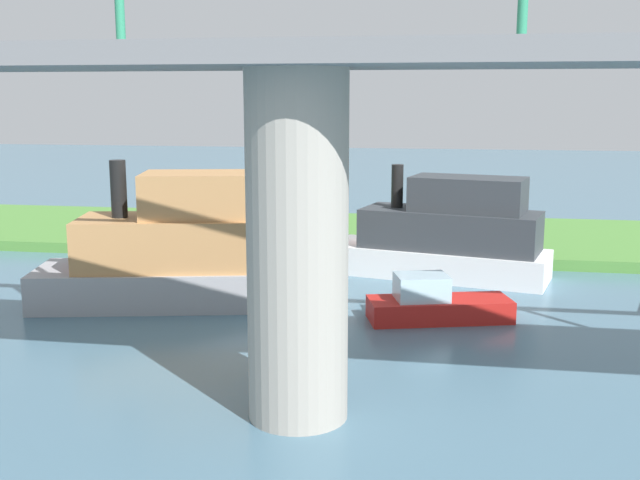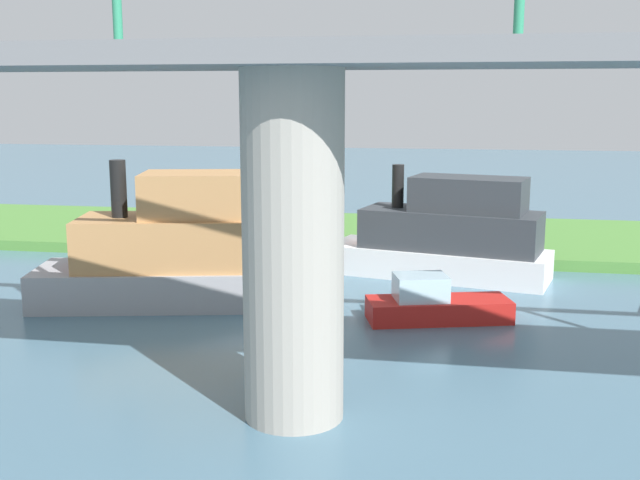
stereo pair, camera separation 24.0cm
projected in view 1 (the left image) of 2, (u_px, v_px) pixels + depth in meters
name	position (u px, v px, depth m)	size (l,w,h in m)	color
ground_plane	(378.00, 265.00, 34.85)	(160.00, 160.00, 0.00)	#476B7F
grassy_bank	(389.00, 236.00, 40.62)	(80.00, 12.00, 0.50)	#4C8438
bridge_pylon	(297.00, 249.00, 17.60)	(2.35, 2.35, 8.14)	#9E998E
bridge_span	(296.00, 44.00, 16.78)	(69.38, 4.30, 3.25)	slate
person_on_bank	(363.00, 232.00, 36.18)	(0.37, 0.37, 1.39)	#2D334C
mooring_post	(286.00, 235.00, 37.25)	(0.20, 0.20, 0.80)	brown
riverboat_paddlewheel	(189.00, 251.00, 28.04)	(10.83, 5.56, 5.28)	#99999E
houseboat_blue	(435.00, 304.00, 26.08)	(5.09, 2.95, 1.60)	red
skiff_small	(197.00, 258.00, 33.66)	(4.87, 2.58, 1.54)	white
motorboat_white	(445.00, 236.00, 32.23)	(9.60, 5.11, 4.67)	white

